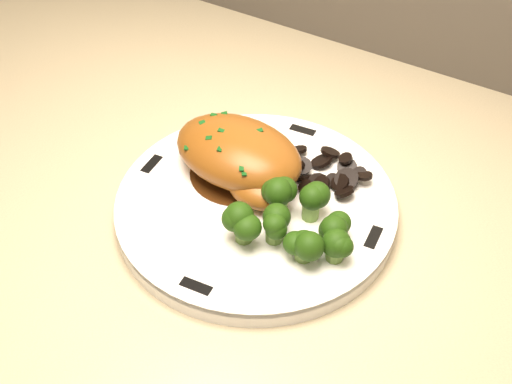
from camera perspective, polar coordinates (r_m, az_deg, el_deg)
The scene contains 10 objects.
counter at distance 1.04m, azimuth -4.37°, elevation -14.17°, with size 1.93×0.65×0.95m.
plate at distance 0.65m, azimuth 0.00°, elevation -1.24°, with size 0.28×0.28×0.02m, color white.
rim_accent_0 at distance 0.62m, azimuth 10.40°, elevation -4.00°, with size 0.03×0.01×0.00m, color black.
rim_accent_1 at distance 0.73m, azimuth 4.17°, elevation 5.49°, with size 0.03×0.01×0.00m, color black.
rim_accent_2 at distance 0.69m, azimuth -9.25°, elevation 2.46°, with size 0.03×0.01×0.00m, color black.
rim_accent_3 at distance 0.57m, azimuth -5.36°, elevation -8.36°, with size 0.03×0.01×0.00m, color black.
gravy_pool at distance 0.67m, azimuth -1.55°, elevation 1.75°, with size 0.10×0.10×0.00m, color #3D1F0B.
chicken_breast at distance 0.65m, azimuth -1.38°, elevation 3.18°, with size 0.15×0.10×0.06m.
mushroom_pile at distance 0.67m, azimuth 5.89°, elevation 1.52°, with size 0.09×0.07×0.03m.
broccoli_florets at distance 0.59m, azimuth 3.67°, elevation -2.64°, with size 0.11×0.08×0.04m.
Camera 1 is at (0.22, 1.24, 1.30)m, focal length 45.00 mm.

